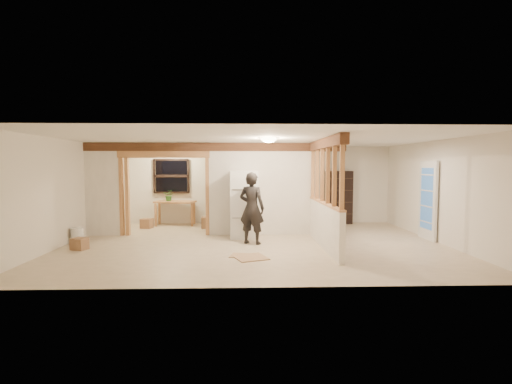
{
  "coord_description": "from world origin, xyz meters",
  "views": [
    {
      "loc": [
        -0.24,
        -8.83,
        1.87
      ],
      "look_at": [
        0.04,
        0.4,
        1.22
      ],
      "focal_mm": 26.0,
      "sensor_mm": 36.0,
      "label": 1
    }
  ],
  "objects_px": {
    "refrigerator": "(244,204)",
    "work_table": "(175,213)",
    "woman": "(252,208)",
    "shop_vac": "(106,222)",
    "bookshelf": "(339,197)"
  },
  "relations": [
    {
      "from": "refrigerator",
      "to": "shop_vac",
      "type": "xyz_separation_m",
      "value": [
        -3.95,
        0.99,
        -0.61
      ]
    },
    {
      "from": "refrigerator",
      "to": "woman",
      "type": "height_order",
      "value": "refrigerator"
    },
    {
      "from": "work_table",
      "to": "bookshelf",
      "type": "height_order",
      "value": "bookshelf"
    },
    {
      "from": "woman",
      "to": "work_table",
      "type": "bearing_deg",
      "value": -26.47
    },
    {
      "from": "work_table",
      "to": "woman",
      "type": "bearing_deg",
      "value": -38.8
    },
    {
      "from": "refrigerator",
      "to": "woman",
      "type": "bearing_deg",
      "value": -77.58
    },
    {
      "from": "work_table",
      "to": "bookshelf",
      "type": "xyz_separation_m",
      "value": [
        5.25,
        0.14,
        0.47
      ]
    },
    {
      "from": "refrigerator",
      "to": "bookshelf",
      "type": "distance_m",
      "value": 3.79
    },
    {
      "from": "woman",
      "to": "shop_vac",
      "type": "distance_m",
      "value": 4.54
    },
    {
      "from": "bookshelf",
      "to": "refrigerator",
      "type": "bearing_deg",
      "value": -143.69
    },
    {
      "from": "refrigerator",
      "to": "work_table",
      "type": "bearing_deg",
      "value": 136.19
    },
    {
      "from": "bookshelf",
      "to": "work_table",
      "type": "bearing_deg",
      "value": -178.44
    },
    {
      "from": "work_table",
      "to": "shop_vac",
      "type": "xyz_separation_m",
      "value": [
        -1.76,
        -1.11,
        -0.12
      ]
    },
    {
      "from": "refrigerator",
      "to": "shop_vac",
      "type": "height_order",
      "value": "refrigerator"
    },
    {
      "from": "refrigerator",
      "to": "work_table",
      "type": "height_order",
      "value": "refrigerator"
    }
  ]
}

